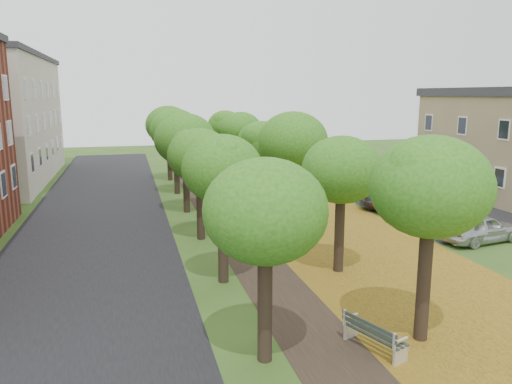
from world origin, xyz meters
TOP-DOWN VIEW (x-y plane):
  - ground at (0.00, 0.00)m, footprint 120.00×120.00m
  - street_asphalt at (-7.50, 15.00)m, footprint 8.00×70.00m
  - footpath at (0.00, 15.00)m, footprint 3.20×70.00m
  - leaf_verge at (5.00, 15.00)m, footprint 7.50×70.00m
  - parking_lot at (13.50, 16.00)m, footprint 9.00×16.00m
  - tree_row_west at (-2.20, 15.00)m, footprint 3.42×33.42m
  - tree_row_east at (2.60, 15.00)m, footprint 3.42×33.42m
  - bench at (0.90, -0.29)m, footprint 1.24×2.07m
  - car_silver at (11.00, 8.03)m, footprint 4.46×2.38m
  - car_red at (11.00, 14.81)m, footprint 4.67×2.09m
  - car_grey at (11.00, 15.28)m, footprint 5.57×3.52m
  - car_white at (11.00, 19.09)m, footprint 5.57×3.77m

SIDE VIEW (x-z plane):
  - ground at x=0.00m, z-range 0.00..0.00m
  - street_asphalt at x=-7.50m, z-range 0.00..0.01m
  - parking_lot at x=13.50m, z-range 0.00..0.01m
  - footpath at x=0.00m, z-range 0.00..0.01m
  - leaf_verge at x=5.00m, z-range 0.00..0.01m
  - bench at x=0.90m, z-range 0.02..0.96m
  - car_white at x=11.00m, z-range 0.00..1.42m
  - car_silver at x=11.00m, z-range 0.00..1.44m
  - car_red at x=11.00m, z-range 0.00..1.49m
  - car_grey at x=11.00m, z-range 0.00..1.50m
  - tree_row_west at x=-2.20m, z-range 1.45..7.34m
  - tree_row_east at x=2.60m, z-range 1.45..7.34m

